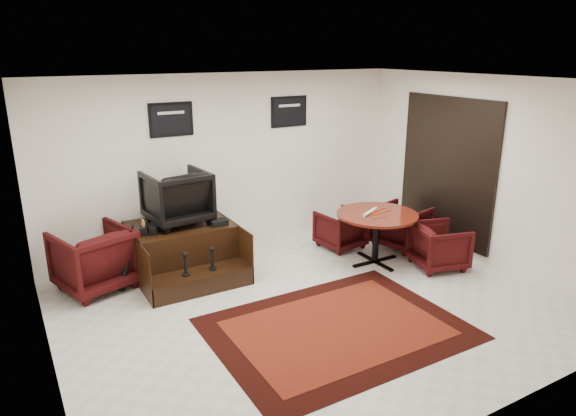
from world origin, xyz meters
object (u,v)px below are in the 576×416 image
object	(u,v)px
shine_podium	(184,251)
table_chair_window	(402,224)
meeting_table	(377,219)
shine_chair	(177,194)
table_chair_back	(340,227)
armchair_side	(94,256)
table_chair_corner	(439,244)

from	to	relation	value
shine_podium	table_chair_window	xyz separation A→B (m)	(3.47, -0.76, 0.05)
meeting_table	table_chair_window	world-z (taller)	meeting_table
shine_chair	meeting_table	world-z (taller)	shine_chair
shine_podium	table_chair_back	distance (m)	2.59
shine_chair	table_chair_back	xyz separation A→B (m)	(2.58, -0.43, -0.82)
meeting_table	table_chair_window	size ratio (longest dim) A/B	1.56
shine_chair	armchair_side	bearing A→B (deg)	-4.19
armchair_side	table_chair_corner	distance (m)	4.92
table_chair_corner	shine_podium	bearing A→B (deg)	78.31
meeting_table	table_chair_window	xyz separation A→B (m)	(0.80, 0.32, -0.31)
meeting_table	table_chair_corner	distance (m)	0.99
table_chair_window	table_chair_corner	distance (m)	0.93
armchair_side	table_chair_window	world-z (taller)	armchair_side
table_chair_back	table_chair_corner	world-z (taller)	table_chair_corner
shine_podium	armchair_side	xyz separation A→B (m)	(-1.20, 0.13, 0.13)
armchair_side	table_chair_corner	xyz separation A→B (m)	(4.57, -1.81, -0.10)
shine_chair	table_chair_back	world-z (taller)	shine_chair
shine_chair	meeting_table	distance (m)	2.97
meeting_table	table_chair_corner	world-z (taller)	meeting_table
shine_chair	table_chair_back	size ratio (longest dim) A/B	1.24
table_chair_back	shine_chair	bearing A→B (deg)	-15.79
shine_podium	shine_chair	bearing A→B (deg)	90.00
shine_podium	meeting_table	bearing A→B (deg)	-22.09
shine_chair	table_chair_corner	xyz separation A→B (m)	(3.37, -1.83, -0.79)
shine_podium	table_chair_window	size ratio (longest dim) A/B	1.90
shine_chair	table_chair_corner	size ratio (longest dim) A/B	1.16
armchair_side	table_chair_corner	world-z (taller)	armchair_side
table_chair_window	shine_podium	bearing A→B (deg)	63.30
shine_chair	meeting_table	xyz separation A→B (m)	(2.66, -1.23, -0.46)
shine_podium	armchair_side	bearing A→B (deg)	173.85
table_chair_window	table_chair_back	bearing A→B (deg)	47.63
armchair_side	meeting_table	distance (m)	4.06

